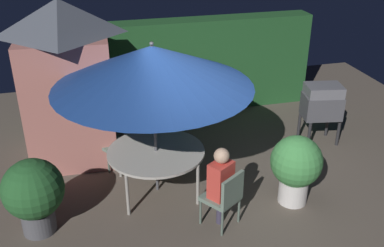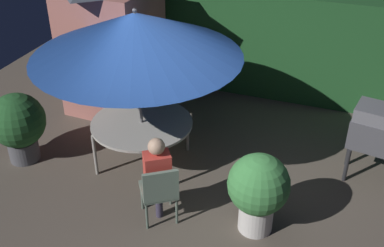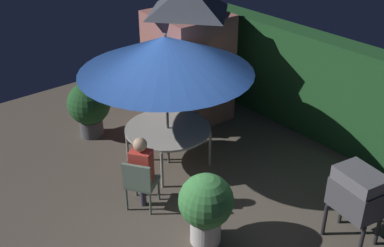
# 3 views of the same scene
# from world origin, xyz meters

# --- Properties ---
(ground_plane) EXTENTS (11.00, 11.00, 0.00)m
(ground_plane) POSITION_xyz_m (0.00, 0.00, 0.00)
(ground_plane) COLOR brown
(hedge_backdrop) EXTENTS (5.97, 0.54, 2.04)m
(hedge_backdrop) POSITION_xyz_m (0.00, 3.50, 1.02)
(hedge_backdrop) COLOR #1E4C23
(hedge_backdrop) RESTS_ON ground
(garden_shed) EXTENTS (1.62, 1.55, 2.89)m
(garden_shed) POSITION_xyz_m (-2.29, 1.99, 1.47)
(garden_shed) COLOR #B26B60
(garden_shed) RESTS_ON ground
(patio_table) EXTENTS (1.55, 1.55, 0.74)m
(patio_table) POSITION_xyz_m (-1.03, 0.50, 0.69)
(patio_table) COLOR #B2ADA3
(patio_table) RESTS_ON ground
(patio_umbrella) EXTENTS (2.98, 2.98, 2.51)m
(patio_umbrella) POSITION_xyz_m (-1.03, 0.50, 2.14)
(patio_umbrella) COLOR #4C4C51
(patio_umbrella) RESTS_ON ground
(bbq_grill) EXTENTS (0.78, 0.62, 1.20)m
(bbq_grill) POSITION_xyz_m (2.32, 1.32, 0.85)
(bbq_grill) COLOR #47474C
(bbq_grill) RESTS_ON ground
(chair_near_shed) EXTENTS (0.64, 0.64, 0.90)m
(chair_near_shed) POSITION_xyz_m (-0.25, -0.65, 0.52)
(chair_near_shed) COLOR slate
(chair_near_shed) RESTS_ON ground
(chair_far_side) EXTENTS (0.64, 0.64, 0.90)m
(chair_far_side) POSITION_xyz_m (-1.75, 1.55, 0.52)
(chair_far_side) COLOR slate
(chair_far_side) RESTS_ON ground
(potted_plant_by_shed) EXTENTS (0.86, 0.86, 1.15)m
(potted_plant_by_shed) POSITION_xyz_m (-2.86, -0.09, 0.66)
(potted_plant_by_shed) COLOR #4C4C51
(potted_plant_by_shed) RESTS_ON ground
(potted_plant_by_grill) EXTENTS (0.80, 0.80, 1.13)m
(potted_plant_by_grill) POSITION_xyz_m (0.99, -0.35, 0.66)
(potted_plant_by_grill) COLOR silver
(potted_plant_by_grill) RESTS_ON ground
(person_in_red) EXTENTS (0.42, 0.39, 1.26)m
(person_in_red) POSITION_xyz_m (-0.29, -0.57, 0.78)
(person_in_red) COLOR #CC3D33
(person_in_red) RESTS_ON ground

